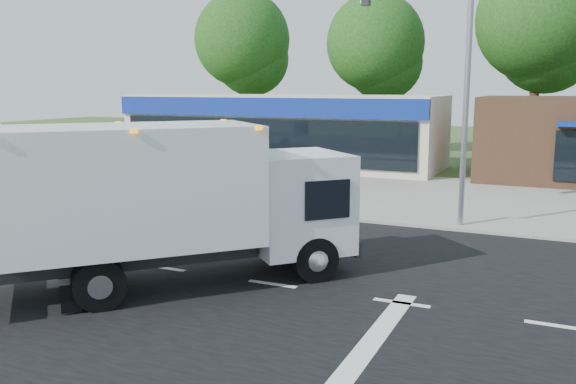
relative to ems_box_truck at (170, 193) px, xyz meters
The scene contains 9 objects.
ground 3.12m from the ems_box_truck, 23.42° to the left, with size 120.00×120.00×0.00m, color #385123.
road_asphalt 3.12m from the ems_box_truck, 23.42° to the left, with size 60.00×14.00×0.02m, color black.
sidewalk 9.58m from the ems_box_truck, 76.99° to the left, with size 60.00×2.40×0.12m, color gray.
parking_apron 15.21m from the ems_box_truck, 81.96° to the left, with size 60.00×9.00×0.02m, color gray.
lane_markings 4.07m from the ems_box_truck, ahead, with size 55.20×7.00×0.01m.
ems_box_truck is the anchor object (origin of this frame).
retail_strip_mall 21.95m from the ems_box_truck, 108.30° to the left, with size 18.00×6.20×4.00m.
traffic_signal_pole 10.01m from the ems_box_truck, 62.35° to the left, with size 3.51×0.25×8.00m.
background_trees 29.58m from the ems_box_truck, 87.52° to the left, with size 36.77×7.39×12.10m.
Camera 1 is at (5.86, -12.03, 4.47)m, focal length 38.00 mm.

